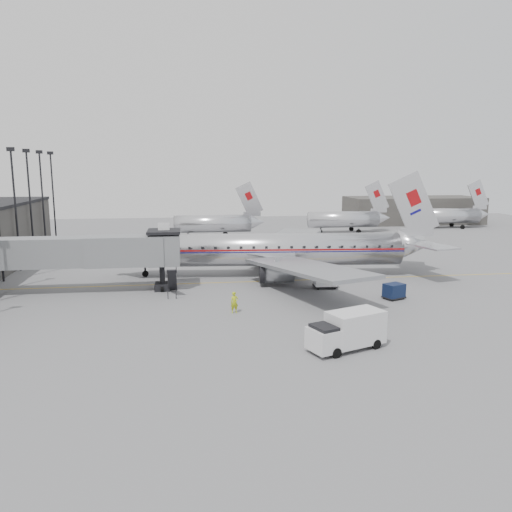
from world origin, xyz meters
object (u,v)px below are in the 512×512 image
at_px(baggage_cart_white, 325,279).
at_px(baggage_cart_navy, 394,291).
at_px(ramp_worker, 234,302).
at_px(airliner, 275,250).
at_px(service_van, 347,330).

bearing_deg(baggage_cart_white, baggage_cart_navy, -41.55).
distance_m(baggage_cart_navy, ramp_worker, 16.31).
height_order(airliner, service_van, airliner).
relative_size(airliner, baggage_cart_navy, 16.48).
xyz_separation_m(airliner, service_van, (0.82, -24.96, -1.73)).
relative_size(service_van, baggage_cart_white, 2.48).
height_order(baggage_cart_white, ramp_worker, ramp_worker).
bearing_deg(service_van, baggage_cart_navy, 33.62).
bearing_deg(airliner, baggage_cart_navy, -46.73).
bearing_deg(baggage_cart_navy, airliner, 105.18).
height_order(airliner, baggage_cart_navy, airliner).
bearing_deg(ramp_worker, service_van, -63.89).
bearing_deg(ramp_worker, airliner, 57.54).
bearing_deg(ramp_worker, baggage_cart_navy, -0.25).
xyz_separation_m(baggage_cart_navy, baggage_cart_white, (-5.53, 5.39, 0.17)).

